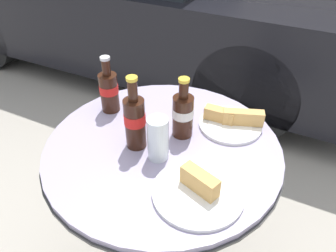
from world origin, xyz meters
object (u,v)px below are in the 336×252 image
at_px(lunch_plate_near, 199,190).
at_px(bistro_table, 163,181).
at_px(lunch_plate_far, 231,121).
at_px(cola_bottle_center, 183,114).
at_px(drinking_glass, 158,140).
at_px(cola_bottle_left, 135,120).
at_px(cola_bottle_right, 109,90).

bearing_deg(lunch_plate_near, bistro_table, 142.29).
bearing_deg(lunch_plate_far, lunch_plate_near, -87.60).
distance_m(cola_bottle_center, drinking_glass, 0.14).
relative_size(lunch_plate_near, lunch_plate_far, 1.17).
xyz_separation_m(cola_bottle_left, lunch_plate_near, (0.26, -0.10, -0.08)).
height_order(cola_bottle_right, lunch_plate_near, cola_bottle_right).
xyz_separation_m(cola_bottle_center, lunch_plate_far, (0.13, 0.12, -0.06)).
relative_size(bistro_table, drinking_glass, 5.45).
bearing_deg(cola_bottle_right, lunch_plate_near, -27.78).
bearing_deg(cola_bottle_center, cola_bottle_left, -132.87).
bearing_deg(bistro_table, drinking_glass, -76.66).
bearing_deg(cola_bottle_center, lunch_plate_near, -56.08).
height_order(cola_bottle_left, cola_bottle_center, cola_bottle_left).
distance_m(drinking_glass, lunch_plate_near, 0.19).
height_order(cola_bottle_left, drinking_glass, cola_bottle_left).
distance_m(cola_bottle_left, drinking_glass, 0.10).
xyz_separation_m(cola_bottle_left, cola_bottle_right, (-0.19, 0.13, -0.01)).
relative_size(drinking_glass, lunch_plate_near, 0.56).
relative_size(cola_bottle_left, cola_bottle_center, 1.17).
xyz_separation_m(bistro_table, cola_bottle_center, (0.03, 0.08, 0.25)).
bearing_deg(cola_bottle_right, lunch_plate_far, 13.30).
relative_size(cola_bottle_right, lunch_plate_far, 0.98).
height_order(cola_bottle_right, cola_bottle_center, same).
relative_size(bistro_table, lunch_plate_far, 3.58).
distance_m(drinking_glass, lunch_plate_far, 0.30).
bearing_deg(cola_bottle_left, lunch_plate_far, 44.10).
bearing_deg(cola_bottle_left, cola_bottle_right, 144.86).
relative_size(cola_bottle_left, lunch_plate_near, 0.98).
bearing_deg(lunch_plate_far, cola_bottle_left, -135.90).
relative_size(bistro_table, cola_bottle_left, 3.13).
bearing_deg(bistro_table, cola_bottle_left, -153.20).
distance_m(lunch_plate_near, lunch_plate_far, 0.34).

